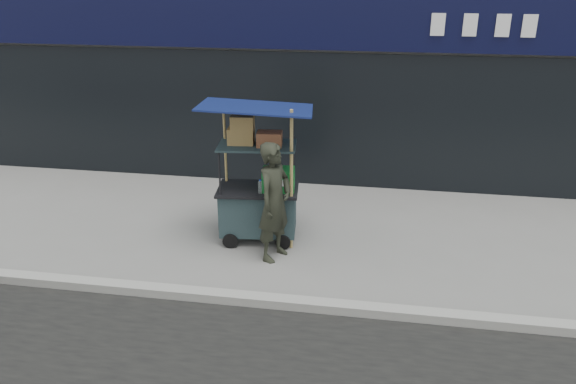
# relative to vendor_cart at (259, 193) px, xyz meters

# --- Properties ---
(ground) EXTENTS (80.00, 80.00, 0.00)m
(ground) POSITION_rel_vendor_cart_xyz_m (0.29, -1.52, -0.73)
(ground) COLOR slate
(ground) RESTS_ON ground
(curb) EXTENTS (80.00, 0.18, 0.12)m
(curb) POSITION_rel_vendor_cart_xyz_m (0.29, -1.72, -0.67)
(curb) COLOR gray
(curb) RESTS_ON ground
(vendor_cart) EXTENTS (1.65, 1.24, 2.08)m
(vendor_cart) POSITION_rel_vendor_cart_xyz_m (0.00, 0.00, 0.00)
(vendor_cart) COLOR #1C2C30
(vendor_cart) RESTS_ON ground
(vendor_man) EXTENTS (0.60, 0.71, 1.66)m
(vendor_man) POSITION_rel_vendor_cart_xyz_m (0.33, -0.52, 0.10)
(vendor_man) COLOR black
(vendor_man) RESTS_ON ground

